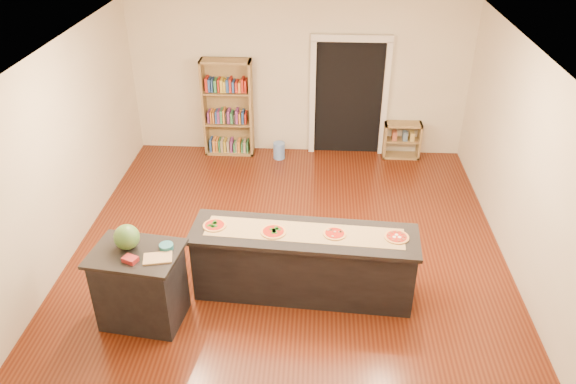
# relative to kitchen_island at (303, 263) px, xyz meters

# --- Properties ---
(room) EXTENTS (6.00, 7.00, 2.80)m
(room) POSITION_rel_kitchen_island_xyz_m (-0.24, 0.59, 0.94)
(room) COLOR beige
(room) RESTS_ON ground
(doorway) EXTENTS (1.40, 0.09, 2.21)m
(doorway) POSITION_rel_kitchen_island_xyz_m (0.66, 4.05, 0.75)
(doorway) COLOR black
(doorway) RESTS_ON room
(kitchen_island) EXTENTS (2.74, 0.74, 0.90)m
(kitchen_island) POSITION_rel_kitchen_island_xyz_m (0.00, 0.00, 0.00)
(kitchen_island) COLOR black
(kitchen_island) RESTS_ON ground
(side_counter) EXTENTS (0.99, 0.73, 0.98)m
(side_counter) POSITION_rel_kitchen_island_xyz_m (-1.87, -0.60, 0.04)
(side_counter) COLOR black
(side_counter) RESTS_ON ground
(bookshelf) EXTENTS (0.89, 0.32, 1.78)m
(bookshelf) POSITION_rel_kitchen_island_xyz_m (-1.51, 3.88, 0.44)
(bookshelf) COLOR #977B49
(bookshelf) RESTS_ON ground
(low_shelf) EXTENTS (0.67, 0.29, 0.67)m
(low_shelf) POSITION_rel_kitchen_island_xyz_m (1.67, 3.89, -0.12)
(low_shelf) COLOR #977B49
(low_shelf) RESTS_ON ground
(waste_bin) EXTENTS (0.21, 0.21, 0.31)m
(waste_bin) POSITION_rel_kitchen_island_xyz_m (-0.57, 3.70, -0.30)
(waste_bin) COLOR #6593E3
(waste_bin) RESTS_ON ground
(kraft_paper) EXTENTS (2.40, 0.58, 0.00)m
(kraft_paper) POSITION_rel_kitchen_island_xyz_m (0.00, 0.01, 0.45)
(kraft_paper) COLOR #A58455
(kraft_paper) RESTS_ON kitchen_island
(watermelon) EXTENTS (0.29, 0.29, 0.29)m
(watermelon) POSITION_rel_kitchen_island_xyz_m (-1.97, -0.52, 0.67)
(watermelon) COLOR #144214
(watermelon) RESTS_ON side_counter
(cutting_board) EXTENTS (0.35, 0.27, 0.02)m
(cutting_board) POSITION_rel_kitchen_island_xyz_m (-1.58, -0.70, 0.54)
(cutting_board) COLOR tan
(cutting_board) RESTS_ON side_counter
(package_red) EXTENTS (0.19, 0.16, 0.06)m
(package_red) POSITION_rel_kitchen_island_xyz_m (-1.86, -0.77, 0.55)
(package_red) COLOR maroon
(package_red) RESTS_ON side_counter
(package_teal) EXTENTS (0.16, 0.16, 0.06)m
(package_teal) POSITION_rel_kitchen_island_xyz_m (-1.53, -0.52, 0.56)
(package_teal) COLOR #195966
(package_teal) RESTS_ON side_counter
(pizza_a) EXTENTS (0.29, 0.29, 0.02)m
(pizza_a) POSITION_rel_kitchen_island_xyz_m (-1.09, 0.08, 0.46)
(pizza_a) COLOR tan
(pizza_a) RESTS_ON kitchen_island
(pizza_b) EXTENTS (0.31, 0.31, 0.02)m
(pizza_b) POSITION_rel_kitchen_island_xyz_m (-0.37, -0.02, 0.46)
(pizza_b) COLOR tan
(pizza_b) RESTS_ON kitchen_island
(pizza_c) EXTENTS (0.28, 0.28, 0.02)m
(pizza_c) POSITION_rel_kitchen_island_xyz_m (0.36, -0.01, 0.46)
(pizza_c) COLOR tan
(pizza_c) RESTS_ON kitchen_island
(pizza_d) EXTENTS (0.29, 0.29, 0.02)m
(pizza_d) POSITION_rel_kitchen_island_xyz_m (1.09, -0.04, 0.46)
(pizza_d) COLOR tan
(pizza_d) RESTS_ON kitchen_island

